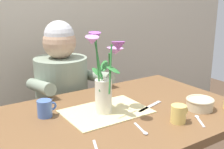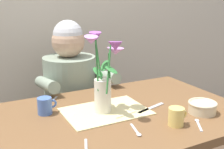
# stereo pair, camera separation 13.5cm
# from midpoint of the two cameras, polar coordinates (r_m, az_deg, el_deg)

# --- Properties ---
(wood_panel_backdrop) EXTENTS (4.00, 0.10, 2.50)m
(wood_panel_backdrop) POSITION_cam_midpoint_polar(r_m,az_deg,el_deg) (2.23, -16.11, 14.16)
(wood_panel_backdrop) COLOR beige
(wood_panel_backdrop) RESTS_ON ground_plane
(dining_table) EXTENTS (1.20, 0.80, 0.74)m
(dining_table) POSITION_cam_midpoint_polar(r_m,az_deg,el_deg) (1.42, -0.85, -11.15)
(dining_table) COLOR brown
(dining_table) RESTS_ON ground_plane
(seated_person) EXTENTS (0.45, 0.47, 1.14)m
(seated_person) POSITION_cam_midpoint_polar(r_m,az_deg,el_deg) (1.95, -11.77, -6.50)
(seated_person) COLOR #4C4C56
(seated_person) RESTS_ON ground_plane
(striped_placemat) EXTENTS (0.40, 0.28, 0.00)m
(striped_placemat) POSITION_cam_midpoint_polar(r_m,az_deg,el_deg) (1.39, -3.99, -7.43)
(striped_placemat) COLOR beige
(striped_placemat) RESTS_ON dining_table
(flower_vase) EXTENTS (0.21, 0.25, 0.38)m
(flower_vase) POSITION_cam_midpoint_polar(r_m,az_deg,el_deg) (1.32, -4.48, -0.34)
(flower_vase) COLOR silver
(flower_vase) RESTS_ON dining_table
(ceramic_bowl) EXTENTS (0.14, 0.14, 0.06)m
(ceramic_bowl) POSITION_cam_midpoint_polar(r_m,az_deg,el_deg) (1.45, 14.65, -5.66)
(ceramic_bowl) COLOR beige
(ceramic_bowl) RESTS_ON dining_table
(dinner_knife) EXTENTS (0.19, 0.07, 0.00)m
(dinner_knife) POSITION_cam_midpoint_polar(r_m,az_deg,el_deg) (1.45, 4.94, -6.45)
(dinner_knife) COLOR silver
(dinner_knife) RESTS_ON dining_table
(coffee_cup) EXTENTS (0.09, 0.07, 0.08)m
(coffee_cup) POSITION_cam_midpoint_polar(r_m,az_deg,el_deg) (1.37, -16.06, -6.59)
(coffee_cup) COLOR #476BB7
(coffee_cup) RESTS_ON dining_table
(ceramic_mug) EXTENTS (0.09, 0.07, 0.08)m
(ceramic_mug) POSITION_cam_midpoint_polar(r_m,az_deg,el_deg) (1.28, 10.26, -7.81)
(ceramic_mug) COLOR #E5C666
(ceramic_mug) RESTS_ON dining_table
(spoon_0) EXTENTS (0.04, 0.12, 0.01)m
(spoon_0) POSITION_cam_midpoint_polar(r_m,az_deg,el_deg) (1.20, 2.88, -11.20)
(spoon_0) COLOR silver
(spoon_0) RESTS_ON dining_table
(spoon_1) EXTENTS (0.08, 0.11, 0.01)m
(spoon_1) POSITION_cam_midpoint_polar(r_m,az_deg,el_deg) (1.34, 14.18, -8.72)
(spoon_1) COLOR silver
(spoon_1) RESTS_ON dining_table
(spoon_2) EXTENTS (0.02, 0.12, 0.01)m
(spoon_2) POSITION_cam_midpoint_polar(r_m,az_deg,el_deg) (1.37, -11.24, -7.95)
(spoon_2) COLOR silver
(spoon_2) RESTS_ON dining_table
(spoon_3) EXTENTS (0.09, 0.10, 0.01)m
(spoon_3) POSITION_cam_midpoint_polar(r_m,az_deg,el_deg) (1.53, -15.25, -5.71)
(spoon_3) COLOR silver
(spoon_3) RESTS_ON dining_table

